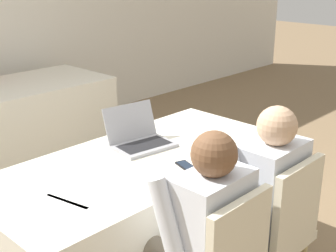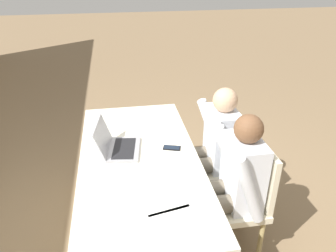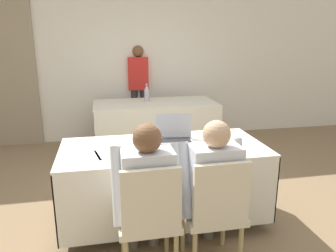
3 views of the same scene
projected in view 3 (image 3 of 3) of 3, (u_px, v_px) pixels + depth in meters
ground_plane at (164, 220)px, 3.20m from camera, size 24.00×24.00×0.00m
wall_back at (132, 60)px, 5.52m from camera, size 12.00×0.06×2.70m
curtain_panel at (10, 64)px, 5.10m from camera, size 0.75×0.04×2.65m
conference_table_near at (163, 164)px, 3.04m from camera, size 1.86×0.87×0.76m
conference_table_far at (155, 114)px, 5.05m from camera, size 1.86×0.87×0.76m
laptop at (174, 136)px, 3.15m from camera, size 0.39×0.36×0.23m
cell_phone at (180, 155)px, 2.77m from camera, size 0.10×0.15×0.01m
paper_beside_laptop at (87, 158)px, 2.71m from camera, size 0.27×0.33×0.00m
paper_centre_table at (140, 141)px, 3.13m from camera, size 0.21×0.30×0.00m
paper_left_edge at (108, 153)px, 2.82m from camera, size 0.26×0.33×0.00m
water_bottle at (147, 93)px, 5.06m from camera, size 0.08×0.08×0.27m
chair_near_left at (149, 216)px, 2.31m from camera, size 0.44×0.44×0.91m
chair_near_right at (215, 209)px, 2.41m from camera, size 0.44×0.44×0.91m
person_checkered_shirt at (147, 189)px, 2.37m from camera, size 0.50×0.52×1.17m
person_white_shirt at (211, 183)px, 2.46m from camera, size 0.50×0.52×1.17m
person_red_shirt at (139, 86)px, 5.63m from camera, size 0.37×0.25×1.59m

